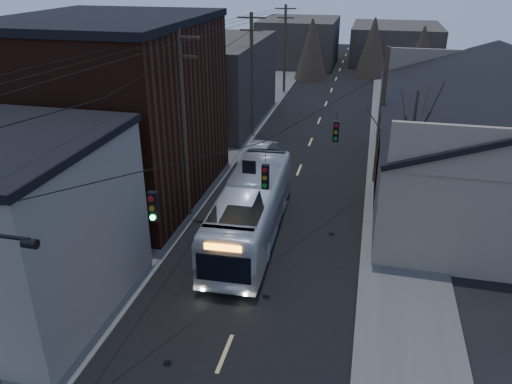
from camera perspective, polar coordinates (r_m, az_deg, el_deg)
road_surface at (r=37.78m, az=5.86°, el=4.75°), size 9.00×110.00×0.02m
sidewalk_left at (r=39.03m, az=-3.67°, el=5.57°), size 4.00×110.00×0.12m
sidewalk_right at (r=37.60m, az=15.74°, el=3.91°), size 4.00×110.00×0.12m
building_clapboard at (r=21.60m, az=-26.65°, el=-3.73°), size 8.00×8.00×7.00m
building_brick at (r=30.06m, az=-15.93°, el=8.67°), size 10.00×12.00×10.00m
building_left_far at (r=44.50m, az=-5.36°, el=12.51°), size 9.00×14.00×7.00m
building_far_left at (r=71.71m, az=4.93°, el=16.76°), size 10.00×12.00×6.00m
building_far_right at (r=76.04m, az=15.64°, el=16.05°), size 12.00×14.00×5.00m
bare_tree at (r=27.02m, az=17.07°, el=3.61°), size 0.40×0.40×7.20m
utility_lines at (r=31.34m, az=-0.95°, el=10.16°), size 11.24×45.28×10.50m
bus at (r=25.07m, az=-0.63°, el=-1.98°), size 3.07×11.34×3.13m
parked_car at (r=34.77m, az=0.21°, el=4.32°), size 2.05×4.48×1.43m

